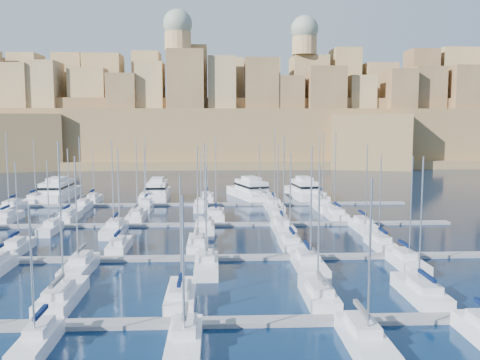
{
  "coord_description": "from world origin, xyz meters",
  "views": [
    {
      "loc": [
        1.94,
        -78.85,
        17.67
      ],
      "look_at": [
        5.88,
        6.0,
        8.19
      ],
      "focal_mm": 40.0,
      "sensor_mm": 36.0,
      "label": 1
    }
  ],
  "objects_px": {
    "sailboat_2": "(62,297)",
    "motor_yacht_c": "(250,191)",
    "motor_yacht_a": "(58,191)",
    "sailboat_4": "(319,294)",
    "motor_yacht_d": "(304,190)",
    "motor_yacht_b": "(158,192)"
  },
  "relations": [
    {
      "from": "sailboat_2",
      "to": "motor_yacht_c",
      "type": "distance_m",
      "value": 73.85
    },
    {
      "from": "motor_yacht_a",
      "to": "motor_yacht_c",
      "type": "height_order",
      "value": "same"
    },
    {
      "from": "sailboat_2",
      "to": "sailboat_4",
      "type": "xyz_separation_m",
      "value": [
        24.91,
        -0.36,
        -0.03
      ]
    },
    {
      "from": "sailboat_4",
      "to": "motor_yacht_c",
      "type": "xyz_separation_m",
      "value": [
        -2.07,
        70.59,
        0.99
      ]
    },
    {
      "from": "motor_yacht_c",
      "to": "motor_yacht_d",
      "type": "distance_m",
      "value": 12.21
    },
    {
      "from": "sailboat_2",
      "to": "motor_yacht_a",
      "type": "bearing_deg",
      "value": 106.35
    },
    {
      "from": "sailboat_2",
      "to": "motor_yacht_b",
      "type": "distance_m",
      "value": 69.41
    },
    {
      "from": "motor_yacht_a",
      "to": "motor_yacht_d",
      "type": "height_order",
      "value": "same"
    },
    {
      "from": "sailboat_2",
      "to": "motor_yacht_a",
      "type": "xyz_separation_m",
      "value": [
        -20.82,
        70.98,
        0.96
      ]
    },
    {
      "from": "motor_yacht_a",
      "to": "motor_yacht_c",
      "type": "distance_m",
      "value": 43.67
    },
    {
      "from": "motor_yacht_a",
      "to": "motor_yacht_b",
      "type": "bearing_deg",
      "value": -4.06
    },
    {
      "from": "motor_yacht_d",
      "to": "motor_yacht_c",
      "type": "bearing_deg",
      "value": 178.02
    },
    {
      "from": "sailboat_2",
      "to": "sailboat_4",
      "type": "distance_m",
      "value": 24.91
    },
    {
      "from": "motor_yacht_d",
      "to": "motor_yacht_a",
      "type": "bearing_deg",
      "value": 178.79
    },
    {
      "from": "motor_yacht_b",
      "to": "motor_yacht_d",
      "type": "height_order",
      "value": "same"
    },
    {
      "from": "sailboat_2",
      "to": "motor_yacht_d",
      "type": "distance_m",
      "value": 78.11
    },
    {
      "from": "sailboat_2",
      "to": "motor_yacht_c",
      "type": "height_order",
      "value": "sailboat_2"
    },
    {
      "from": "sailboat_4",
      "to": "motor_yacht_c",
      "type": "height_order",
      "value": "sailboat_4"
    },
    {
      "from": "motor_yacht_b",
      "to": "motor_yacht_c",
      "type": "bearing_deg",
      "value": 2.32
    },
    {
      "from": "sailboat_4",
      "to": "motor_yacht_a",
      "type": "height_order",
      "value": "sailboat_4"
    },
    {
      "from": "sailboat_2",
      "to": "motor_yacht_c",
      "type": "xyz_separation_m",
      "value": [
        22.84,
        70.23,
        0.96
      ]
    },
    {
      "from": "sailboat_4",
      "to": "motor_yacht_b",
      "type": "distance_m",
      "value": 73.47
    }
  ]
}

